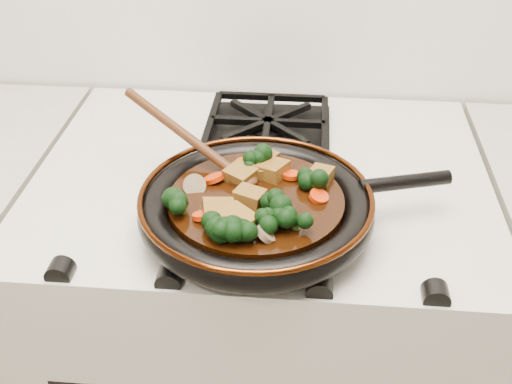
{
  "coord_description": "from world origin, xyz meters",
  "views": [
    {
      "loc": [
        0.07,
        0.78,
        1.49
      ],
      "look_at": [
        0.01,
        1.53,
        0.97
      ],
      "focal_mm": 45.0,
      "sensor_mm": 36.0,
      "label": 1
    }
  ],
  "objects": [
    {
      "name": "carrot_coin_1",
      "position": [
        -0.02,
        1.62,
        0.96
      ],
      "size": [
        0.03,
        0.03,
        0.02
      ],
      "primitive_type": "cylinder",
      "rotation": [
        -0.25,
        -0.21,
        0.0
      ],
      "color": "red",
      "rests_on": "braising_sauce"
    },
    {
      "name": "tofu_cube_5",
      "position": [
        -0.02,
        1.58,
        0.97
      ],
      "size": [
        0.06,
        0.06,
        0.03
      ],
      "primitive_type": "cube",
      "rotation": [
        0.04,
        -0.06,
        1.0
      ],
      "color": "brown",
      "rests_on": "braising_sauce"
    },
    {
      "name": "broccoli_floret_9",
      "position": [
        0.03,
        1.46,
        0.97
      ],
      "size": [
        0.07,
        0.07,
        0.07
      ],
      "primitive_type": null,
      "rotation": [
        -0.22,
        -0.13,
        0.1
      ],
      "color": "black",
      "rests_on": "braising_sauce"
    },
    {
      "name": "broccoli_floret_2",
      "position": [
        -0.02,
        1.43,
        0.97
      ],
      "size": [
        0.09,
        0.08,
        0.06
      ],
      "primitive_type": null,
      "rotation": [
        -0.16,
        -0.1,
        1.1
      ],
      "color": "black",
      "rests_on": "braising_sauce"
    },
    {
      "name": "broccoli_floret_6",
      "position": [
        -0.09,
        1.49,
        0.97
      ],
      "size": [
        0.09,
        0.08,
        0.07
      ],
      "primitive_type": null,
      "rotation": [
        -0.19,
        0.1,
        2.16
      ],
      "color": "black",
      "rests_on": "braising_sauce"
    },
    {
      "name": "braising_sauce",
      "position": [
        0.01,
        1.53,
        0.95
      ],
      "size": [
        0.25,
        0.25,
        0.02
      ],
      "primitive_type": "cylinder",
      "color": "black",
      "rests_on": "skillet"
    },
    {
      "name": "burner_grate_front",
      "position": [
        0.0,
        1.55,
        0.91
      ],
      "size": [
        0.23,
        0.23,
        0.03
      ],
      "primitive_type": null,
      "color": "black",
      "rests_on": "stove"
    },
    {
      "name": "mushroom_slice_0",
      "position": [
        0.01,
        1.62,
        0.97
      ],
      "size": [
        0.05,
        0.05,
        0.02
      ],
      "primitive_type": "cylinder",
      "rotation": [
        0.45,
        0.0,
        2.01
      ],
      "color": "#7F6849",
      "rests_on": "braising_sauce"
    },
    {
      "name": "carrot_coin_4",
      "position": [
        -0.06,
        1.57,
        0.96
      ],
      "size": [
        0.03,
        0.03,
        0.02
      ],
      "primitive_type": "cylinder",
      "rotation": [
        -0.2,
        -0.34,
        0.0
      ],
      "color": "red",
      "rests_on": "braising_sauce"
    },
    {
      "name": "broccoli_floret_4",
      "position": [
        0.08,
        1.56,
        0.97
      ],
      "size": [
        0.07,
        0.08,
        0.07
      ],
      "primitive_type": null,
      "rotation": [
        0.23,
        -0.04,
        0.31
      ],
      "color": "black",
      "rests_on": "braising_sauce"
    },
    {
      "name": "mushroom_slice_1",
      "position": [
        -0.09,
        1.55,
        0.97
      ],
      "size": [
        0.04,
        0.04,
        0.03
      ],
      "primitive_type": "cylinder",
      "rotation": [
        0.85,
        0.0,
        0.24
      ],
      "color": "#7F6849",
      "rests_on": "braising_sauce"
    },
    {
      "name": "broccoli_floret_0",
      "position": [
        -0.0,
        1.6,
        0.97
      ],
      "size": [
        0.08,
        0.09,
        0.08
      ],
      "primitive_type": null,
      "rotation": [
        0.19,
        0.2,
        2.06
      ],
      "color": "black",
      "rests_on": "braising_sauce"
    },
    {
      "name": "wooden_spoon",
      "position": [
        -0.08,
        1.61,
        0.98
      ],
      "size": [
        0.14,
        0.11,
        0.25
      ],
      "rotation": [
        0.0,
        0.0,
        2.56
      ],
      "color": "#44210E",
      "rests_on": "braising_sauce"
    },
    {
      "name": "burner_grate_back",
      "position": [
        0.0,
        1.83,
        0.91
      ],
      "size": [
        0.23,
        0.23,
        0.03
      ],
      "primitive_type": null,
      "color": "black",
      "rests_on": "stove"
    },
    {
      "name": "tofu_cube_6",
      "position": [
        -0.0,
        1.52,
        0.97
      ],
      "size": [
        0.05,
        0.05,
        0.03
      ],
      "primitive_type": "cube",
      "rotation": [
        0.1,
        -0.06,
        2.8
      ],
      "color": "brown",
      "rests_on": "braising_sauce"
    },
    {
      "name": "carrot_coin_3",
      "position": [
        0.05,
        1.59,
        0.96
      ],
      "size": [
        0.03,
        0.03,
        0.01
      ],
      "primitive_type": "cylinder",
      "rotation": [
        -0.15,
        0.0,
        0.0
      ],
      "color": "red",
      "rests_on": "braising_sauce"
    },
    {
      "name": "broccoli_floret_7",
      "position": [
        0.06,
        1.47,
        0.97
      ],
      "size": [
        0.07,
        0.07,
        0.07
      ],
      "primitive_type": null,
      "rotation": [
        -0.11,
        0.05,
        1.41
      ],
      "color": "black",
      "rests_on": "braising_sauce"
    },
    {
      "name": "broccoli_floret_3",
      "position": [
        -0.01,
        1.44,
        0.97
      ],
      "size": [
        0.09,
        0.09,
        0.07
      ],
      "primitive_type": null,
      "rotation": [
        0.15,
        0.2,
        1.15
      ],
      "color": "black",
      "rests_on": "braising_sauce"
    },
    {
      "name": "broccoli_floret_8",
      "position": [
        0.03,
        1.5,
        0.97
      ],
      "size": [
        0.09,
        0.09,
        0.06
      ],
      "primitive_type": null,
      "rotation": [
        -0.02,
        -0.22,
        2.09
      ],
      "color": "black",
      "rests_on": "braising_sauce"
    },
    {
      "name": "carrot_coin_2",
      "position": [
        -0.06,
        1.48,
        0.96
      ],
      "size": [
        0.03,
        0.03,
        0.02
      ],
      "primitive_type": "cylinder",
      "rotation": [
        -0.27,
        -0.16,
        0.0
      ],
      "color": "red",
      "rests_on": "braising_sauce"
    },
    {
      "name": "carrot_coin_0",
      "position": [
        0.09,
        1.54,
        0.96
      ],
      "size": [
        0.03,
        0.03,
        0.02
      ],
      "primitive_type": "cylinder",
      "rotation": [
        0.15,
        0.28,
        0.0
      ],
      "color": "red",
      "rests_on": "braising_sauce"
    },
    {
      "name": "tofu_cube_4",
      "position": [
        -0.04,
        1.48,
        0.97
      ],
      "size": [
        0.05,
        0.06,
        0.03
      ],
      "primitive_type": "cube",
      "rotation": [
        -0.02,
        0.1,
        0.22
      ],
      "color": "brown",
      "rests_on": "braising_sauce"
    },
    {
      "name": "mushroom_slice_2",
      "position": [
        0.03,
        1.44,
        0.97
      ],
      "size": [
        0.03,
        0.04,
        0.03
      ],
      "primitive_type": "cylinder",
      "rotation": [
        0.75,
        0.0,
        1.81
      ],
      "color": "#7F6849",
      "rests_on": "braising_sauce"
    },
    {
      "name": "broccoli_floret_1",
      "position": [
        -0.04,
        1.44,
        0.97
      ],
      "size": [
        0.08,
        0.09,
        0.08
      ],
      "primitive_type": null,
      "rotation": [
        -0.25,
        0.19,
        0.41
      ],
      "color": "black",
      "rests_on": "braising_sauce"
    },
    {
      "name": "tofu_cube_3",
      "position": [
        -0.01,
        1.46,
        0.97
      ],
      "size": [
        0.06,
        0.06,
        0.03
      ],
      "primitive_type": "cube",
      "rotation": [
        0.09,
        -0.05,
        0.9
      ],
      "color": "brown",
      "rests_on": "braising_sauce"
    },
    {
      "name": "broccoli_floret_5",
      "position": [
        -0.02,
        1.44,
        0.97
      ],
      "size": [
        0.08,
        0.08,
        0.06
      ],
      "primitive_type": null,
      "rotation": [
        0.08,
        -0.07,
        2.84
      ],
      "color": "black",
      "rests_on": "braising_sauce"
    },
    {
      "name": "tofu_cube_2",
      "position": [
        0.1,
        1.59,
        0.97
      ],
      "size": [
        0.04,
        0.05,
        0.03
      ],
      "primitive_type": "cube",
      "rotation": [
        -0.01,
        0.11,
        1.24
      ],
      "color": "brown",
      "rests_on": "braising_sauce"
    },
    {
      "name": "skillet",
      "position": [
        0.01,
        1.53,
        0.94
      ],
      "size": [
        0.46,
        0.34,
        0.05
      ],
      "rotation": [
        0.0,
        0.0,
        0.29
      ],
      "color": "black",
      "rests_on": "burner_grate_front"
    },
    {
      "name": "tofu_cube_7",
      "position": [
        0.01,
        1.62,
        0.97
      ],
      "size": [
        0.05,
        0.05,
        0.02
      ],
      "primitive_type": "cube",
      "rotation": [
        0.01,
        -0.05,
        0.99
      ],
      "color": "brown",
      "rests_on": "braising_sauce"
    },
    {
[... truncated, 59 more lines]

